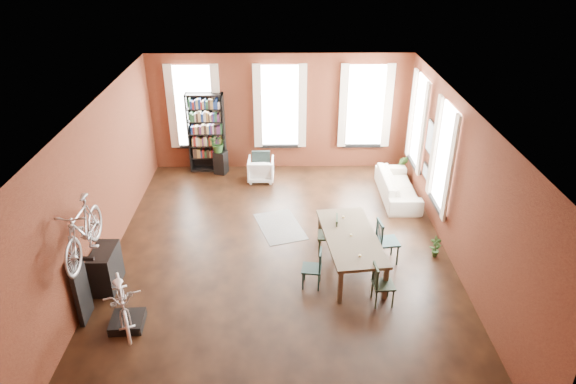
{
  "coord_description": "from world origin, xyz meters",
  "views": [
    {
      "loc": [
        0.04,
        -8.81,
        6.15
      ],
      "look_at": [
        0.16,
        0.6,
        1.21
      ],
      "focal_mm": 32.0,
      "sensor_mm": 36.0,
      "label": 1
    }
  ],
  "objects_px": {
    "dining_chair_b": "(328,235)",
    "dining_chair_c": "(383,284)",
    "cream_sofa": "(398,183)",
    "plant_stand": "(221,162)",
    "dining_chair_d": "(387,241)",
    "bicycle_floor": "(119,280)",
    "white_armchair": "(261,168)",
    "dining_table": "(350,252)",
    "console_table": "(106,268)",
    "bookshelf": "(207,133)",
    "dining_chair_a": "(312,268)",
    "bike_trainer": "(128,322)"
  },
  "relations": [
    {
      "from": "dining_chair_b",
      "to": "dining_chair_c",
      "type": "relative_size",
      "value": 1.06
    },
    {
      "from": "dining_chair_b",
      "to": "dining_chair_c",
      "type": "height_order",
      "value": "dining_chair_b"
    },
    {
      "from": "dining_chair_a",
      "to": "white_armchair",
      "type": "relative_size",
      "value": 1.15
    },
    {
      "from": "dining_chair_d",
      "to": "bookshelf",
      "type": "distance_m",
      "value": 6.13
    },
    {
      "from": "dining_chair_c",
      "to": "plant_stand",
      "type": "xyz_separation_m",
      "value": [
        -3.49,
        5.56,
        -0.09
      ]
    },
    {
      "from": "dining_table",
      "to": "console_table",
      "type": "xyz_separation_m",
      "value": [
        -4.66,
        -0.52,
        0.03
      ]
    },
    {
      "from": "dining_chair_c",
      "to": "dining_table",
      "type": "bearing_deg",
      "value": 18.84
    },
    {
      "from": "dining_chair_d",
      "to": "white_armchair",
      "type": "height_order",
      "value": "dining_chair_d"
    },
    {
      "from": "dining_table",
      "to": "cream_sofa",
      "type": "bearing_deg",
      "value": 55.9
    },
    {
      "from": "white_armchair",
      "to": "cream_sofa",
      "type": "distance_m",
      "value": 3.62
    },
    {
      "from": "white_armchair",
      "to": "bike_trainer",
      "type": "distance_m",
      "value": 6.02
    },
    {
      "from": "dining_chair_b",
      "to": "dining_chair_d",
      "type": "bearing_deg",
      "value": 81.45
    },
    {
      "from": "plant_stand",
      "to": "bicycle_floor",
      "type": "xyz_separation_m",
      "value": [
        -0.99,
        -6.13,
        0.67
      ]
    },
    {
      "from": "dining_table",
      "to": "dining_chair_d",
      "type": "distance_m",
      "value": 0.82
    },
    {
      "from": "bookshelf",
      "to": "bicycle_floor",
      "type": "relative_size",
      "value": 1.34
    },
    {
      "from": "dining_chair_d",
      "to": "plant_stand",
      "type": "height_order",
      "value": "dining_chair_d"
    },
    {
      "from": "bookshelf",
      "to": "console_table",
      "type": "xyz_separation_m",
      "value": [
        -1.28,
        -5.2,
        -0.7
      ]
    },
    {
      "from": "dining_chair_b",
      "to": "bicycle_floor",
      "type": "bearing_deg",
      "value": -53.01
    },
    {
      "from": "dining_table",
      "to": "console_table",
      "type": "height_order",
      "value": "console_table"
    },
    {
      "from": "dining_chair_d",
      "to": "dining_chair_a",
      "type": "bearing_deg",
      "value": 109.41
    },
    {
      "from": "dining_chair_b",
      "to": "console_table",
      "type": "distance_m",
      "value": 4.39
    },
    {
      "from": "dining_chair_d",
      "to": "console_table",
      "type": "xyz_separation_m",
      "value": [
        -5.44,
        -0.75,
        -0.07
      ]
    },
    {
      "from": "bike_trainer",
      "to": "dining_table",
      "type": "bearing_deg",
      "value": 22.12
    },
    {
      "from": "cream_sofa",
      "to": "plant_stand",
      "type": "relative_size",
      "value": 3.26
    },
    {
      "from": "cream_sofa",
      "to": "bicycle_floor",
      "type": "bearing_deg",
      "value": 129.74
    },
    {
      "from": "dining_chair_c",
      "to": "bike_trainer",
      "type": "height_order",
      "value": "dining_chair_c"
    },
    {
      "from": "bookshelf",
      "to": "dining_chair_d",
      "type": "bearing_deg",
      "value": -46.92
    },
    {
      "from": "dining_chair_a",
      "to": "bookshelf",
      "type": "bearing_deg",
      "value": -145.21
    },
    {
      "from": "dining_chair_a",
      "to": "console_table",
      "type": "relative_size",
      "value": 0.99
    },
    {
      "from": "dining_chair_b",
      "to": "bike_trainer",
      "type": "xyz_separation_m",
      "value": [
        -3.61,
        -2.16,
        -0.35
      ]
    },
    {
      "from": "dining_chair_a",
      "to": "bookshelf",
      "type": "distance_m",
      "value": 5.89
    },
    {
      "from": "console_table",
      "to": "white_armchair",
      "type": "bearing_deg",
      "value": 58.62
    },
    {
      "from": "dining_chair_a",
      "to": "white_armchair",
      "type": "height_order",
      "value": "dining_chair_a"
    },
    {
      "from": "bookshelf",
      "to": "cream_sofa",
      "type": "xyz_separation_m",
      "value": [
        4.95,
        -1.7,
        -0.69
      ]
    },
    {
      "from": "bike_trainer",
      "to": "white_armchair",
      "type": "bearing_deg",
      "value": 69.49
    },
    {
      "from": "dining_chair_d",
      "to": "cream_sofa",
      "type": "xyz_separation_m",
      "value": [
        0.79,
        2.75,
        -0.06
      ]
    },
    {
      "from": "dining_chair_d",
      "to": "cream_sofa",
      "type": "distance_m",
      "value": 2.86
    },
    {
      "from": "dining_table",
      "to": "bike_trainer",
      "type": "bearing_deg",
      "value": -164.24
    },
    {
      "from": "bike_trainer",
      "to": "bicycle_floor",
      "type": "distance_m",
      "value": 0.9
    },
    {
      "from": "dining_chair_d",
      "to": "white_armchair",
      "type": "xyz_separation_m",
      "value": [
        -2.68,
        3.77,
        -0.12
      ]
    },
    {
      "from": "dining_chair_a",
      "to": "dining_chair_d",
      "type": "bearing_deg",
      "value": 125.43
    },
    {
      "from": "bike_trainer",
      "to": "dining_chair_a",
      "type": "bearing_deg",
      "value": 18.31
    },
    {
      "from": "dining_table",
      "to": "white_armchair",
      "type": "xyz_separation_m",
      "value": [
        -1.9,
        4.0,
        -0.03
      ]
    },
    {
      "from": "dining_chair_c",
      "to": "bike_trainer",
      "type": "relative_size",
      "value": 1.48
    },
    {
      "from": "white_armchair",
      "to": "bike_trainer",
      "type": "relative_size",
      "value": 1.25
    },
    {
      "from": "bicycle_floor",
      "to": "white_armchair",
      "type": "bearing_deg",
      "value": 47.71
    },
    {
      "from": "dining_chair_b",
      "to": "bookshelf",
      "type": "bearing_deg",
      "value": -138.54
    },
    {
      "from": "dining_chair_d",
      "to": "console_table",
      "type": "relative_size",
      "value": 1.17
    },
    {
      "from": "console_table",
      "to": "bookshelf",
      "type": "bearing_deg",
      "value": 76.17
    },
    {
      "from": "bike_trainer",
      "to": "console_table",
      "type": "xyz_separation_m",
      "value": [
        -0.65,
        1.11,
        0.32
      ]
    }
  ]
}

